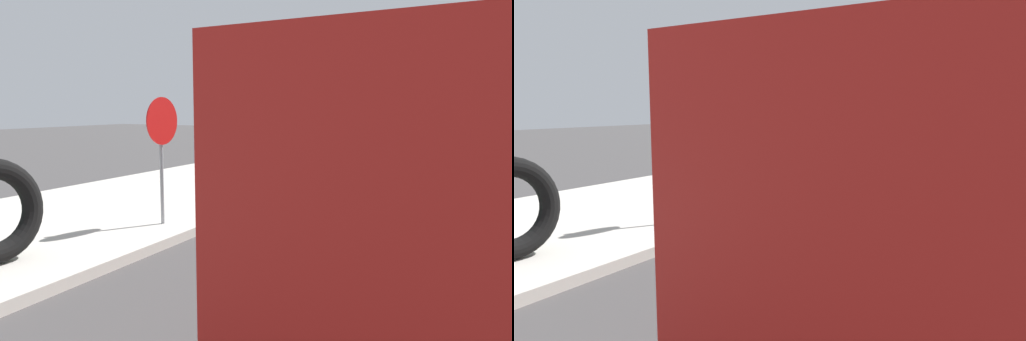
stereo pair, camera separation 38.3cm
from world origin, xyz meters
TOP-DOWN VIEW (x-y plane):
  - stop_sign at (2.94, 4.61)m, footprint 0.76×0.08m
  - dump_truck_orange at (11.02, 1.16)m, footprint 7.10×3.05m

SIDE VIEW (x-z plane):
  - stop_sign at x=2.94m, z-range 0.55..2.61m
  - dump_truck_orange at x=11.02m, z-range 0.11..3.11m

